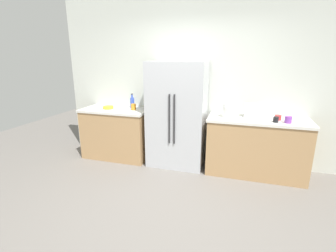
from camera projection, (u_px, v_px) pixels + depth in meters
ground_plane at (165, 210)px, 3.04m from camera, size 9.93×9.93×0.00m
kitchen_back_panel at (196, 81)px, 4.28m from camera, size 4.96×0.10×2.83m
counter_left at (117, 133)px, 4.59m from camera, size 1.22×0.65×0.91m
counter_right at (256, 146)px, 3.90m from camera, size 1.51×0.65×0.91m
refrigerator at (177, 115)px, 4.15m from camera, size 0.94×0.63×1.76m
toaster at (252, 110)px, 3.86m from camera, size 0.22×0.16×0.20m
rice_cooker at (230, 109)px, 3.83m from camera, size 0.24×0.24×0.28m
bottle_a at (132, 102)px, 4.52m from camera, size 0.07×0.07×0.26m
cup_a at (288, 120)px, 3.50m from camera, size 0.09×0.09×0.10m
cup_b at (134, 107)px, 4.38m from camera, size 0.09×0.09×0.11m
cup_c at (276, 120)px, 3.55m from camera, size 0.07×0.07×0.08m
cup_d at (278, 118)px, 3.68m from camera, size 0.10×0.10×0.07m
bowl_a at (108, 107)px, 4.47m from camera, size 0.18×0.18×0.05m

